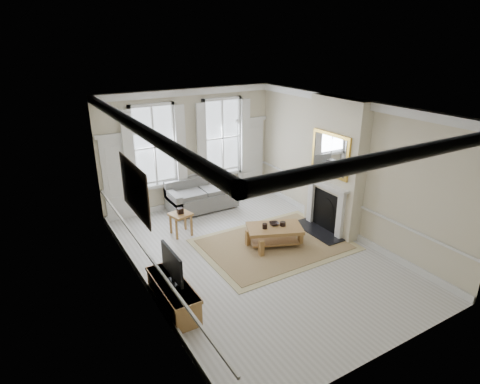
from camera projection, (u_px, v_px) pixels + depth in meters
floor at (256, 256)px, 9.23m from camera, size 7.20×7.20×0.00m
ceiling at (259, 107)px, 7.99m from camera, size 7.20×7.20×0.00m
back_wall at (189, 149)px, 11.49m from camera, size 5.20×0.00×5.20m
left_wall at (139, 212)px, 7.38m from camera, size 0.00×7.20×7.20m
right_wall at (346, 168)px, 9.84m from camera, size 0.00×7.20×7.20m
window_left at (154, 147)px, 10.88m from camera, size 1.26×0.20×2.20m
window_right at (222, 138)px, 11.88m from camera, size 1.26×0.20×2.20m
door_left at (120, 179)px, 10.69m from camera, size 0.90×0.08×2.30m
door_right at (250, 157)px, 12.63m from camera, size 0.90×0.08×2.30m
painting at (134, 189)px, 7.51m from camera, size 0.05×1.66×1.06m
chimney_breast at (335, 167)px, 9.92m from camera, size 0.35×1.70×3.38m
hearth at (317, 231)px, 10.33m from camera, size 0.55×1.50×0.05m
fireplace at (325, 204)px, 10.17m from camera, size 0.21×1.45×1.33m
mirror at (330, 154)px, 9.69m from camera, size 0.06×1.26×1.06m
sofa at (201, 197)px, 11.63m from camera, size 1.95×0.95×0.88m
side_table at (181, 217)px, 10.06m from camera, size 0.58×0.58×0.58m
rug at (274, 244)px, 9.71m from camera, size 3.50×2.60×0.02m
coffee_table at (275, 230)px, 9.57m from camera, size 1.48×1.20×0.48m
ceramic_pot_a at (265, 226)px, 9.44m from camera, size 0.12×0.12×0.12m
ceramic_pot_b at (283, 224)px, 9.57m from camera, size 0.14×0.14×0.10m
bowl at (274, 224)px, 9.63m from camera, size 0.30×0.30×0.06m
tv_stand at (173, 295)px, 7.39m from camera, size 0.48×1.49×0.53m
tv at (172, 264)px, 7.16m from camera, size 0.08×0.90×0.68m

